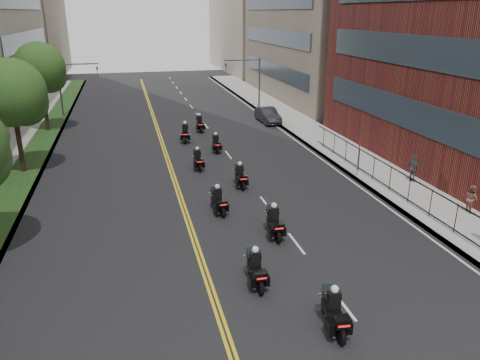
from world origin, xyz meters
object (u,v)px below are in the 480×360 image
Objects in this scene: motorcycle_3 at (274,224)px; pedestrian_c at (414,168)px; motorcycle_4 at (218,202)px; motorcycle_5 at (240,177)px; motorcycle_8 at (185,134)px; pedestrian_b at (472,198)px; motorcycle_7 at (216,144)px; parked_sedan at (268,115)px; motorcycle_1 at (334,313)px; motorcycle_6 at (198,160)px; motorcycle_9 at (200,124)px; motorcycle_2 at (256,270)px.

pedestrian_c is at bearing 28.68° from motorcycle_3.
motorcycle_4 is 1.00× the size of motorcycle_5.
motorcycle_8 is 18.65m from pedestrian_c.
motorcycle_8 is 22.70m from pedestrian_b.
motorcycle_7 is 14.76m from pedestrian_c.
motorcycle_4 is at bearing -98.26° from motorcycle_7.
pedestrian_c is (10.86, 5.03, 0.33)m from motorcycle_3.
parked_sedan is 24.34m from pedestrian_b.
motorcycle_1 is at bearing 119.42° from pedestrian_c.
pedestrian_c is (12.85, -6.14, 0.38)m from motorcycle_6.
pedestrian_b is at bearing -31.33° from motorcycle_5.
motorcycle_3 is 25.01m from parked_sedan.
motorcycle_9 is at bearing 93.70° from motorcycle_7.
motorcycle_3 is 1.03× the size of motorcycle_9.
pedestrian_c reaches higher than motorcycle_7.
motorcycle_1 reaches higher than motorcycle_7.
parked_sedan is (8.99, 12.84, 0.10)m from motorcycle_6.
motorcycle_4 reaches higher than motorcycle_6.
parked_sedan is at bearing 73.60° from motorcycle_2.
motorcycle_6 is 1.02× the size of motorcycle_7.
motorcycle_6 is at bearing -99.24° from motorcycle_9.
pedestrian_c reaches higher than motorcycle_5.
motorcycle_3 is at bearing 94.94° from pedestrian_b.
motorcycle_7 is (0.06, 15.08, -0.07)m from motorcycle_3.
pedestrian_b is (11.23, -21.93, 0.25)m from motorcycle_9.
motorcycle_3 is 21.94m from motorcycle_9.
motorcycle_4 is (-1.89, 10.78, -0.03)m from motorcycle_1.
pedestrian_c is (10.81, -10.04, 0.39)m from motorcycle_7.
motorcycle_9 is 1.32× the size of pedestrian_c.
motorcycle_8 is 1.57× the size of pedestrian_b.
motorcycle_3 is 1.07× the size of motorcycle_5.
motorcycle_1 reaches higher than motorcycle_2.
pedestrian_c is at bearing 0.01° from motorcycle_4.
motorcycle_1 is at bearing 127.88° from pedestrian_b.
motorcycle_7 is (0.25, 22.40, -0.05)m from motorcycle_1.
motorcycle_9 reaches higher than motorcycle_7.
motorcycle_4 is at bearing -95.47° from motorcycle_9.
motorcycle_4 is at bearing -118.93° from motorcycle_5.
motorcycle_2 is 29.37m from parked_sedan.
motorcycle_1 reaches higher than motorcycle_4.
motorcycle_4 is 1.04× the size of motorcycle_7.
motorcycle_9 is at bearing 31.97° from pedestrian_b.
motorcycle_4 is at bearing 105.57° from motorcycle_1.
motorcycle_2 is 13.71m from pedestrian_b.
motorcycle_1 reaches higher than motorcycle_9.
pedestrian_c reaches higher than motorcycle_3.
motorcycle_3 is (2.02, 3.94, 0.03)m from motorcycle_2.
motorcycle_6 is at bearing 54.40° from pedestrian_b.
motorcycle_1 is 1.33× the size of pedestrian_c.
motorcycle_3 is at bearing -88.07° from motorcycle_7.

